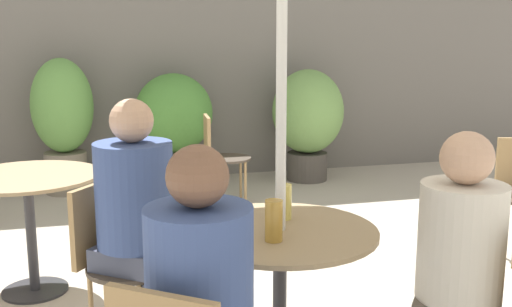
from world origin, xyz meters
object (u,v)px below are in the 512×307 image
at_px(bistro_chair_0, 114,251).
at_px(potted_plant_2, 308,117).
at_px(cafe_table_far, 28,198).
at_px(beer_glass_0, 274,221).
at_px(bistro_chair_5, 218,151).
at_px(seated_person_2, 456,256).
at_px(seated_person_0, 138,209).
at_px(seated_person_1, 202,298).
at_px(cafe_table_near, 280,262).
at_px(potted_plant_1, 174,122).
at_px(potted_plant_0, 63,117).
at_px(beer_glass_1, 284,202).

relative_size(bistro_chair_0, potted_plant_2, 0.70).
height_order(cafe_table_far, beer_glass_0, beer_glass_0).
xyz_separation_m(bistro_chair_5, seated_person_2, (0.25, -3.33, 0.20)).
height_order(bistro_chair_0, seated_person_0, seated_person_0).
height_order(seated_person_1, seated_person_2, seated_person_1).
bearing_deg(seated_person_1, beer_glass_0, -92.68).
height_order(cafe_table_near, potted_plant_1, potted_plant_1).
relative_size(bistro_chair_5, potted_plant_1, 0.72).
distance_m(bistro_chair_5, seated_person_2, 3.35).
height_order(seated_person_0, potted_plant_0, potted_plant_0).
distance_m(seated_person_0, potted_plant_0, 3.39).
height_order(seated_person_1, potted_plant_1, seated_person_1).
relative_size(cafe_table_near, beer_glass_0, 4.97).
height_order(seated_person_0, potted_plant_2, seated_person_0).
height_order(seated_person_2, beer_glass_0, seated_person_2).
relative_size(beer_glass_1, potted_plant_0, 0.12).
height_order(cafe_table_far, seated_person_1, seated_person_1).
bearing_deg(bistro_chair_0, beer_glass_0, -99.43).
height_order(beer_glass_1, potted_plant_1, potted_plant_1).
bearing_deg(bistro_chair_0, cafe_table_near, -90.00).
relative_size(cafe_table_far, bistro_chair_5, 1.02).
height_order(cafe_table_near, seated_person_1, seated_person_1).
distance_m(potted_plant_1, potted_plant_2, 1.42).
bearing_deg(potted_plant_0, cafe_table_near, -74.36).
bearing_deg(seated_person_1, cafe_table_near, -90.00).
bearing_deg(cafe_table_near, potted_plant_1, 89.65).
xyz_separation_m(bistro_chair_0, seated_person_0, (0.11, -0.09, 0.22)).
relative_size(seated_person_0, seated_person_1, 1.03).
height_order(seated_person_1, beer_glass_1, seated_person_1).
distance_m(seated_person_1, beer_glass_0, 0.57).
relative_size(cafe_table_near, potted_plant_1, 0.71).
xyz_separation_m(bistro_chair_5, potted_plant_2, (1.13, 0.78, 0.17)).
relative_size(beer_glass_0, potted_plant_0, 0.13).
bearing_deg(seated_person_2, potted_plant_2, -154.63).
distance_m(cafe_table_far, beer_glass_0, 1.85).
bearing_deg(seated_person_1, bistro_chair_5, -64.64).
height_order(bistro_chair_0, potted_plant_1, potted_plant_1).
bearing_deg(seated_person_1, potted_plant_1, -58.57).
relative_size(bistro_chair_5, seated_person_2, 0.70).
xyz_separation_m(seated_person_1, potted_plant_1, (0.45, 4.34, -0.05)).
xyz_separation_m(cafe_table_near, potted_plant_2, (1.44, 3.68, 0.10)).
distance_m(seated_person_0, potted_plant_2, 3.82).
height_order(beer_glass_1, potted_plant_0, potted_plant_0).
bearing_deg(potted_plant_2, bistro_chair_5, -145.49).
bearing_deg(beer_glass_1, cafe_table_near, -113.24).
bearing_deg(bistro_chair_5, beer_glass_1, 179.21).
bearing_deg(bistro_chair_0, seated_person_0, -90.00).
relative_size(seated_person_2, potted_plant_0, 0.90).
xyz_separation_m(bistro_chair_0, beer_glass_0, (0.61, -0.65, 0.30)).
relative_size(cafe_table_far, seated_person_2, 0.72).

